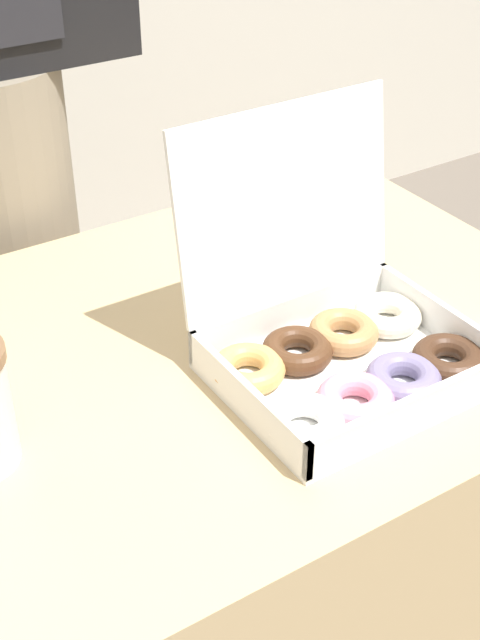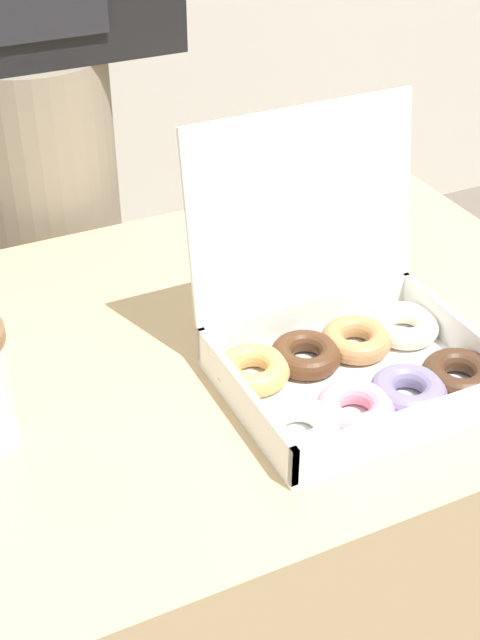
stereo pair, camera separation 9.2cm
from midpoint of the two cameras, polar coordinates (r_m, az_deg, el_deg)
table at (r=1.35m, az=2.89°, el=-13.24°), size 0.88×0.69×0.71m
donut_box at (r=1.03m, az=9.50°, el=-1.92°), size 0.32×0.27×0.28m
person_customer at (r=1.41m, az=-11.61°, el=15.77°), size 0.44×0.24×1.72m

